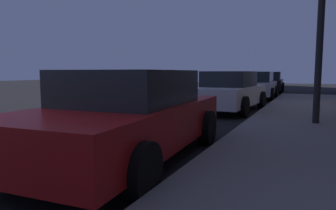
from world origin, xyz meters
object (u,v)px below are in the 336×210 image
(car_silver, at_px, (255,85))
(car_black, at_px, (269,82))
(car_red, at_px, (129,115))
(car_white, at_px, (230,92))

(car_silver, height_order, car_black, same)
(car_red, relative_size, car_black, 1.08)
(car_red, height_order, car_silver, same)
(car_black, bearing_deg, car_red, -90.01)
(car_white, distance_m, car_silver, 5.61)
(car_white, height_order, car_silver, same)
(car_red, height_order, car_white, same)
(car_white, bearing_deg, car_black, 89.99)
(car_white, relative_size, car_silver, 1.06)
(car_silver, bearing_deg, car_black, 90.00)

